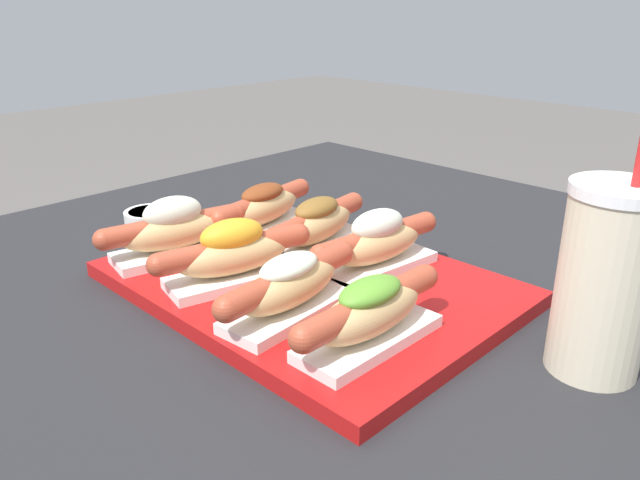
% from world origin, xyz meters
% --- Properties ---
extents(serving_tray, '(0.45, 0.33, 0.02)m').
position_xyz_m(serving_tray, '(-0.03, -0.05, 0.76)').
color(serving_tray, '#B71414').
rests_on(serving_tray, patio_table).
extents(hot_dog_0, '(0.09, 0.19, 0.08)m').
position_xyz_m(hot_dog_0, '(-0.20, -0.12, 0.80)').
color(hot_dog_0, white).
rests_on(hot_dog_0, serving_tray).
extents(hot_dog_1, '(0.09, 0.19, 0.08)m').
position_xyz_m(hot_dog_1, '(-0.08, -0.12, 0.80)').
color(hot_dog_1, white).
rests_on(hot_dog_1, serving_tray).
extents(hot_dog_2, '(0.07, 0.20, 0.07)m').
position_xyz_m(hot_dog_2, '(0.02, -0.13, 0.80)').
color(hot_dog_2, white).
rests_on(hot_dog_2, serving_tray).
extents(hot_dog_3, '(0.06, 0.20, 0.07)m').
position_xyz_m(hot_dog_3, '(0.11, -0.11, 0.80)').
color(hot_dog_3, white).
rests_on(hot_dog_3, serving_tray).
extents(hot_dog_4, '(0.08, 0.19, 0.07)m').
position_xyz_m(hot_dog_4, '(-0.19, 0.01, 0.80)').
color(hot_dog_4, white).
rests_on(hot_dog_4, serving_tray).
extents(hot_dog_5, '(0.08, 0.19, 0.07)m').
position_xyz_m(hot_dog_5, '(-0.09, 0.02, 0.80)').
color(hot_dog_5, white).
rests_on(hot_dog_5, serving_tray).
extents(hot_dog_6, '(0.07, 0.20, 0.08)m').
position_xyz_m(hot_dog_6, '(0.01, 0.02, 0.80)').
color(hot_dog_6, white).
rests_on(hot_dog_6, serving_tray).
extents(sauce_bowl, '(0.07, 0.07, 0.03)m').
position_xyz_m(sauce_bowl, '(-0.35, -0.07, 0.76)').
color(sauce_bowl, white).
rests_on(sauce_bowl, patio_table).
extents(drink_cup, '(0.08, 0.08, 0.24)m').
position_xyz_m(drink_cup, '(0.27, 0.02, 0.84)').
color(drink_cup, beige).
rests_on(drink_cup, patio_table).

